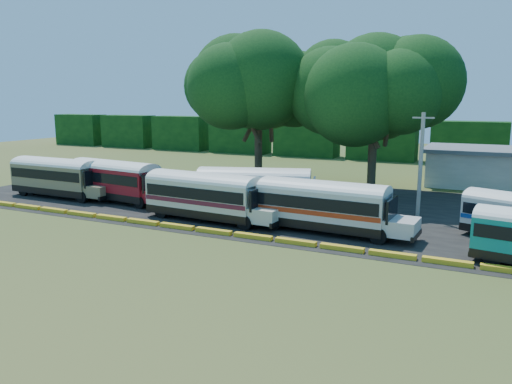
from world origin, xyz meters
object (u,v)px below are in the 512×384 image
at_px(bus_red, 116,178).
at_px(tree_west, 258,86).
at_px(bus_white_red, 326,204).
at_px(bus_cream_west, 206,194).
at_px(bus_beige, 58,175).

xyz_separation_m(bus_red, tree_west, (8.04, 12.63, 8.22)).
bearing_deg(bus_red, bus_white_red, 1.07).
relative_size(bus_red, bus_cream_west, 1.02).
bearing_deg(tree_west, bus_white_red, -50.55).
bearing_deg(bus_red, bus_cream_west, -6.49).
height_order(bus_beige, tree_west, tree_west).
bearing_deg(bus_beige, bus_red, 8.20).
relative_size(bus_cream_west, tree_west, 0.75).
relative_size(bus_cream_west, bus_white_red, 1.01).
bearing_deg(bus_white_red, bus_beige, -179.81).
relative_size(bus_beige, bus_cream_west, 1.00).
bearing_deg(bus_white_red, tree_west, 132.42).
distance_m(bus_cream_west, tree_west, 17.59).
bearing_deg(tree_west, bus_red, -122.48).
xyz_separation_m(bus_beige, bus_red, (6.20, 0.78, 0.01)).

